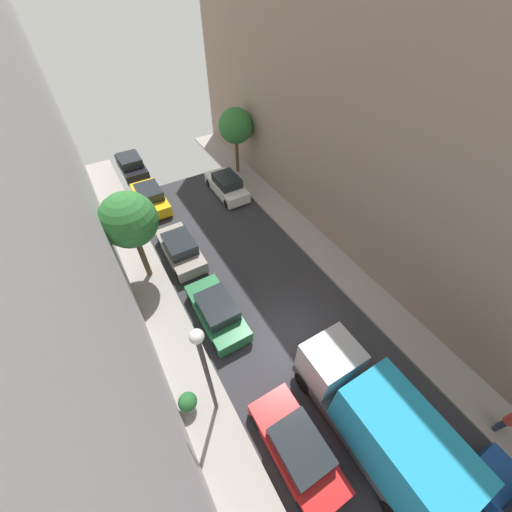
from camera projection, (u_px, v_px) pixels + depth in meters
The scene contains 15 objects.
ground at pixel (291, 335), 15.00m from camera, with size 32.00×32.00×0.00m, color #2D2D33.
sidewalk_left at pixel (197, 387), 13.20m from camera, with size 2.00×44.00×0.15m, color gray.
sidewalk_right at pixel (366, 293), 16.69m from camera, with size 2.00×44.00×0.15m, color gray.
parked_car_left_1 at pixel (297, 448), 11.08m from camera, with size 1.78×4.20×1.57m.
parked_car_left_2 at pixel (217, 311), 15.12m from camera, with size 1.78×4.20×1.57m.
parked_car_left_3 at pixel (181, 249), 18.14m from camera, with size 1.78×4.20×1.57m.
parked_car_left_4 at pixel (150, 198), 21.72m from camera, with size 1.78×4.20×1.57m.
parked_car_left_5 at pixel (132, 165), 24.77m from camera, with size 1.78×4.20×1.57m.
parked_car_right_2 at pixel (227, 186), 22.76m from camera, with size 1.78×4.20×1.57m.
delivery_truck at pixel (378, 422), 10.70m from camera, with size 2.26×6.60×3.38m.
pedestrian at pixel (510, 421), 11.38m from camera, with size 0.40×0.36×1.72m.
street_tree_0 at pixel (129, 220), 14.64m from camera, with size 2.78×2.78×5.42m.
street_tree_1 at pixel (236, 126), 22.61m from camera, with size 2.57×2.57×5.02m.
potted_plant_2 at pixel (188, 402), 12.19m from camera, with size 0.76×0.76×0.99m.
lamp_post at pixel (205, 366), 9.73m from camera, with size 0.44×0.44×6.07m.
Camera 1 is at (-5.29, -5.57, 13.59)m, focal length 21.31 mm.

